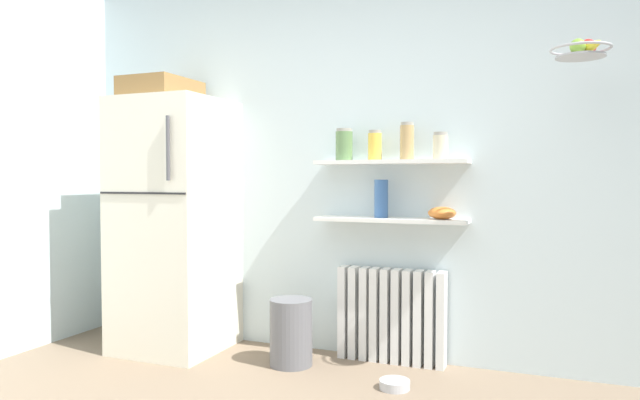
{
  "coord_description": "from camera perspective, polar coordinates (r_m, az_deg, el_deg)",
  "views": [
    {
      "loc": [
        1.11,
        -1.64,
        1.18
      ],
      "look_at": [
        -0.19,
        1.6,
        1.05
      ],
      "focal_mm": 32.19,
      "sensor_mm": 36.0,
      "label": 1
    }
  ],
  "objects": [
    {
      "name": "back_wall",
      "position": [
        3.85,
        5.12,
        3.91
      ],
      "size": [
        7.04,
        0.1,
        2.6
      ],
      "primitive_type": "cube",
      "color": "silver",
      "rests_on": "ground_plane"
    },
    {
      "name": "refrigerator",
      "position": [
        4.09,
        -14.26,
        -1.95
      ],
      "size": [
        0.68,
        0.72,
        1.87
      ],
      "color": "silver",
      "rests_on": "ground_plane"
    },
    {
      "name": "radiator",
      "position": [
        3.78,
        7.09,
        -11.32
      ],
      "size": [
        0.69,
        0.12,
        0.6
      ],
      "color": "white",
      "rests_on": "ground_plane"
    },
    {
      "name": "wall_shelf_lower",
      "position": [
        3.66,
        7.01,
        -1.97
      ],
      "size": [
        0.97,
        0.22,
        0.02
      ],
      "primitive_type": "cube",
      "color": "white"
    },
    {
      "name": "wall_shelf_upper",
      "position": [
        3.65,
        7.04,
        3.77
      ],
      "size": [
        0.97,
        0.22,
        0.02
      ],
      "primitive_type": "cube",
      "color": "white"
    },
    {
      "name": "storage_jar_0",
      "position": [
        3.75,
        2.41,
        5.5
      ],
      "size": [
        0.11,
        0.11,
        0.21
      ],
      "color": "#5B7F4C",
      "rests_on": "wall_shelf_upper"
    },
    {
      "name": "storage_jar_1",
      "position": [
        3.68,
        5.47,
        5.42
      ],
      "size": [
        0.09,
        0.09,
        0.19
      ],
      "color": "yellow",
      "rests_on": "wall_shelf_upper"
    },
    {
      "name": "storage_jar_2",
      "position": [
        3.63,
        8.64,
        5.79
      ],
      "size": [
        0.09,
        0.09,
        0.23
      ],
      "color": "tan",
      "rests_on": "wall_shelf_upper"
    },
    {
      "name": "storage_jar_3",
      "position": [
        3.59,
        11.88,
        5.28
      ],
      "size": [
        0.09,
        0.09,
        0.17
      ],
      "color": "beige",
      "rests_on": "wall_shelf_upper"
    },
    {
      "name": "vase",
      "position": [
        3.67,
        6.1,
        0.13
      ],
      "size": [
        0.09,
        0.09,
        0.24
      ],
      "primitive_type": "cylinder",
      "color": "#38609E",
      "rests_on": "wall_shelf_lower"
    },
    {
      "name": "shelf_bowl",
      "position": [
        3.59,
        12.04,
        -1.27
      ],
      "size": [
        0.17,
        0.17,
        0.08
      ],
      "primitive_type": "ellipsoid",
      "color": "orange",
      "rests_on": "wall_shelf_lower"
    },
    {
      "name": "trash_bin",
      "position": [
        3.72,
        -2.89,
        -12.98
      ],
      "size": [
        0.27,
        0.27,
        0.42
      ],
      "primitive_type": "cylinder",
      "color": "slate",
      "rests_on": "ground_plane"
    },
    {
      "name": "pet_food_bowl",
      "position": [
        3.4,
        7.43,
        -17.72
      ],
      "size": [
        0.17,
        0.17,
        0.05
      ],
      "primitive_type": "cylinder",
      "color": "#B7B7BC",
      "rests_on": "ground_plane"
    },
    {
      "name": "hanging_fruit_basket",
      "position": [
        3.32,
        24.58,
        13.45
      ],
      "size": [
        0.3,
        0.3,
        0.09
      ],
      "color": "#B2B2B7"
    }
  ]
}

